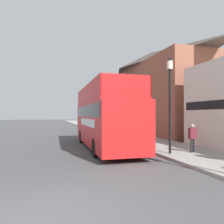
{
  "coord_description": "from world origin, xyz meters",
  "views": [
    {
      "loc": [
        0.19,
        -4.66,
        2.22
      ],
      "look_at": [
        4.31,
        9.13,
        2.38
      ],
      "focal_mm": 35.0,
      "sensor_mm": 36.0,
      "label": 1
    }
  ],
  "objects_px": {
    "parked_car_ahead_of_bus": "(95,130)",
    "lamp_post_second": "(112,102)",
    "pedestrian_third": "(192,135)",
    "lamp_post_nearest": "(170,87)",
    "tour_bus": "(104,120)"
  },
  "relations": [
    {
      "from": "parked_car_ahead_of_bus",
      "to": "lamp_post_second",
      "type": "distance_m",
      "value": 3.19
    },
    {
      "from": "pedestrian_third",
      "to": "lamp_post_nearest",
      "type": "xyz_separation_m",
      "value": [
        -1.37,
        0.06,
        2.6
      ]
    },
    {
      "from": "lamp_post_nearest",
      "to": "pedestrian_third",
      "type": "bearing_deg",
      "value": -2.46
    },
    {
      "from": "parked_car_ahead_of_bus",
      "to": "lamp_post_nearest",
      "type": "height_order",
      "value": "lamp_post_nearest"
    },
    {
      "from": "tour_bus",
      "to": "lamp_post_second",
      "type": "distance_m",
      "value": 6.82
    },
    {
      "from": "parked_car_ahead_of_bus",
      "to": "lamp_post_nearest",
      "type": "bearing_deg",
      "value": -80.54
    },
    {
      "from": "pedestrian_third",
      "to": "lamp_post_second",
      "type": "xyz_separation_m",
      "value": [
        -1.61,
        10.05,
        2.34
      ]
    },
    {
      "from": "parked_car_ahead_of_bus",
      "to": "pedestrian_third",
      "type": "relative_size",
      "value": 2.99
    },
    {
      "from": "parked_car_ahead_of_bus",
      "to": "lamp_post_second",
      "type": "relative_size",
      "value": 0.97
    },
    {
      "from": "parked_car_ahead_of_bus",
      "to": "pedestrian_third",
      "type": "height_order",
      "value": "pedestrian_third"
    },
    {
      "from": "tour_bus",
      "to": "pedestrian_third",
      "type": "distance_m",
      "value": 5.62
    },
    {
      "from": "tour_bus",
      "to": "lamp_post_second",
      "type": "height_order",
      "value": "lamp_post_second"
    },
    {
      "from": "tour_bus",
      "to": "parked_car_ahead_of_bus",
      "type": "distance_m",
      "value": 7.21
    },
    {
      "from": "pedestrian_third",
      "to": "lamp_post_second",
      "type": "relative_size",
      "value": 0.32
    },
    {
      "from": "pedestrian_third",
      "to": "tour_bus",
      "type": "bearing_deg",
      "value": 136.12
    }
  ]
}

